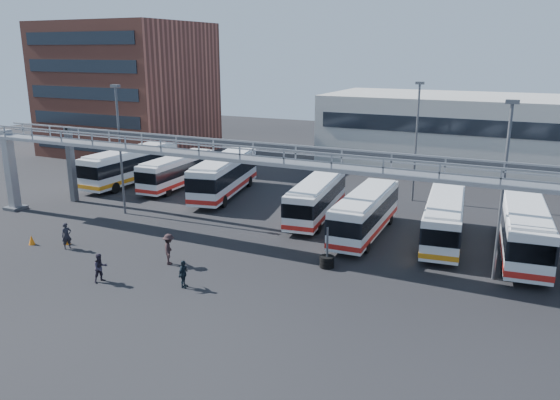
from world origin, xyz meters
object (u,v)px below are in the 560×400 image
at_px(bus_1, 177,170).
at_px(light_pole_back, 416,136).
at_px(bus_5, 365,212).
at_px(pedestrian_b, 100,268).
at_px(cone_right, 32,240).
at_px(tire_stack, 327,261).
at_px(light_pole_left, 120,143).
at_px(cone_left, 67,239).
at_px(bus_7, 524,228).
at_px(bus_0, 131,165).
at_px(bus_4, 316,198).
at_px(bus_6, 444,219).
at_px(bus_2, 224,175).
at_px(light_pole_mid, 504,182).
at_px(pedestrian_a, 67,236).
at_px(pedestrian_c, 169,249).
at_px(pedestrian_d, 183,274).

bearing_deg(bus_1, light_pole_back, 10.66).
distance_m(bus_5, pedestrian_b, 18.05).
xyz_separation_m(bus_5, pedestrian_b, (-11.09, -14.22, -0.89)).
xyz_separation_m(cone_right, tire_stack, (19.45, 4.95, 0.10)).
relative_size(light_pole_left, cone_left, 15.24).
bearing_deg(tire_stack, bus_7, 33.89).
distance_m(bus_7, tire_stack, 12.76).
height_order(bus_0, cone_right, bus_0).
height_order(bus_4, pedestrian_b, bus_4).
relative_size(bus_6, cone_right, 15.70).
bearing_deg(pedestrian_b, bus_2, 31.72).
bearing_deg(cone_left, light_pole_left, 100.68).
bearing_deg(light_pole_mid, bus_6, 126.41).
height_order(bus_5, pedestrian_a, bus_5).
bearing_deg(pedestrian_b, cone_left, 81.53).
bearing_deg(pedestrian_a, cone_left, 72.84).
xyz_separation_m(bus_1, bus_4, (15.71, -3.59, 0.02)).
height_order(bus_1, cone_right, bus_1).
relative_size(bus_7, pedestrian_b, 6.78).
xyz_separation_m(pedestrian_c, tire_stack, (8.91, 3.73, -0.54)).
distance_m(bus_4, bus_5, 5.11).
xyz_separation_m(bus_6, pedestrian_a, (-22.21, -12.00, -0.83)).
bearing_deg(pedestrian_c, bus_1, 2.09).
xyz_separation_m(pedestrian_d, cone_left, (-11.24, 2.33, -0.46)).
xyz_separation_m(bus_7, cone_left, (-27.87, -10.93, -1.55)).
height_order(light_pole_left, bus_5, light_pole_left).
relative_size(light_pole_back, tire_stack, 4.02).
distance_m(bus_5, bus_6, 5.33).
height_order(bus_1, bus_5, bus_5).
relative_size(light_pole_mid, light_pole_back, 1.00).
bearing_deg(cone_right, pedestrian_b, -16.88).
relative_size(light_pole_left, bus_5, 0.98).
xyz_separation_m(light_pole_left, bus_5, (19.03, 3.14, -3.99)).
bearing_deg(pedestrian_c, cone_left, 58.49).
xyz_separation_m(bus_4, bus_6, (9.86, -1.33, 0.01)).
xyz_separation_m(bus_1, pedestrian_a, (3.36, -16.92, -0.79)).
bearing_deg(cone_left, bus_4, 44.29).
bearing_deg(pedestrian_a, pedestrian_c, -59.95).
distance_m(light_pole_back, pedestrian_c, 24.01).
bearing_deg(bus_0, bus_2, 0.76).
bearing_deg(light_pole_back, pedestrian_d, -107.28).
bearing_deg(pedestrian_a, bus_7, -42.44).
xyz_separation_m(light_pole_left, pedestrian_d, (12.63, -9.69, -4.94)).
height_order(light_pole_left, bus_2, light_pole_left).
height_order(light_pole_mid, bus_0, light_pole_mid).
bearing_deg(light_pole_mid, light_pole_back, 118.07).
bearing_deg(cone_left, bus_1, 99.30).
distance_m(light_pole_left, pedestrian_c, 13.10).
distance_m(light_pole_mid, pedestrian_c, 19.79).
distance_m(pedestrian_d, cone_left, 11.49).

